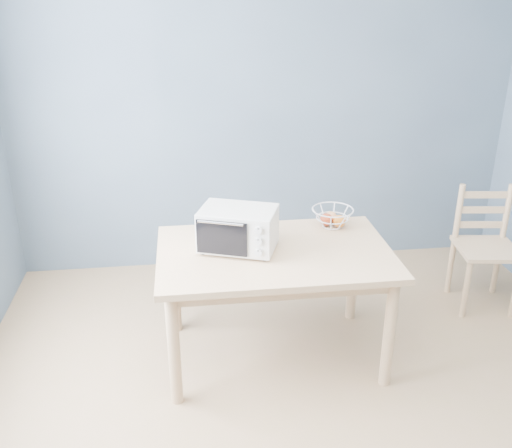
{
  "coord_description": "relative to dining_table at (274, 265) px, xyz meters",
  "views": [
    {
      "loc": [
        -0.64,
        -2.16,
        2.25
      ],
      "look_at": [
        -0.25,
        0.87,
        0.93
      ],
      "focal_mm": 40.0,
      "sensor_mm": 36.0,
      "label": 1
    }
  ],
  "objects": [
    {
      "name": "room",
      "position": [
        0.14,
        -0.87,
        0.65
      ],
      "size": [
        4.01,
        4.51,
        2.61
      ],
      "color": "tan",
      "rests_on": "ground"
    },
    {
      "name": "fruit_basket",
      "position": [
        0.43,
        0.31,
        0.17
      ],
      "size": [
        0.35,
        0.35,
        0.12
      ],
      "rotation": [
        0.0,
        0.0,
        -0.35
      ],
      "color": "silver",
      "rests_on": "dining_table"
    },
    {
      "name": "dining_chair",
      "position": [
        1.63,
        0.46,
        -0.21
      ],
      "size": [
        0.46,
        0.46,
        0.88
      ],
      "rotation": [
        0.0,
        0.0,
        -0.13
      ],
      "color": "#E2B587",
      "rests_on": "ground"
    },
    {
      "name": "dining_table",
      "position": [
        0.0,
        0.0,
        0.0
      ],
      "size": [
        1.4,
        0.9,
        0.75
      ],
      "color": "#E2B587",
      "rests_on": "ground"
    },
    {
      "name": "toaster_oven",
      "position": [
        -0.23,
        0.05,
        0.24
      ],
      "size": [
        0.52,
        0.43,
        0.26
      ],
      "rotation": [
        0.0,
        0.0,
        -0.35
      ],
      "color": "beige",
      "rests_on": "dining_table"
    }
  ]
}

